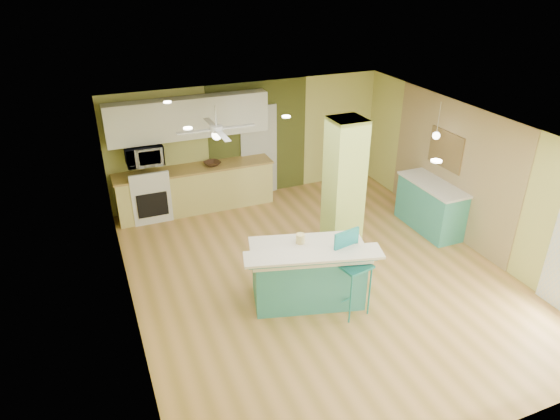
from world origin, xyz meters
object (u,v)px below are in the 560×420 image
(bar_stool, at_px, (350,260))
(fruit_bowl, at_px, (212,164))
(side_counter, at_px, (431,206))
(peninsula, at_px, (308,273))
(canister, at_px, (300,239))

(bar_stool, xyz_separation_m, fruit_bowl, (-0.92, 4.12, 0.11))
(side_counter, bearing_deg, bar_stool, -149.13)
(peninsula, bearing_deg, side_counter, 35.29)
(side_counter, xyz_separation_m, fruit_bowl, (-3.62, 2.50, 0.50))
(fruit_bowl, bearing_deg, side_counter, -34.65)
(peninsula, distance_m, canister, 0.54)
(side_counter, distance_m, canister, 3.38)
(peninsula, distance_m, side_counter, 3.37)
(fruit_bowl, relative_size, canister, 2.29)
(side_counter, bearing_deg, canister, -163.29)
(peninsula, distance_m, bar_stool, 0.74)
(bar_stool, xyz_separation_m, canister, (-0.50, 0.66, 0.11))
(fruit_bowl, distance_m, canister, 3.49)
(canister, bearing_deg, side_counter, 16.71)
(bar_stool, distance_m, fruit_bowl, 4.22)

